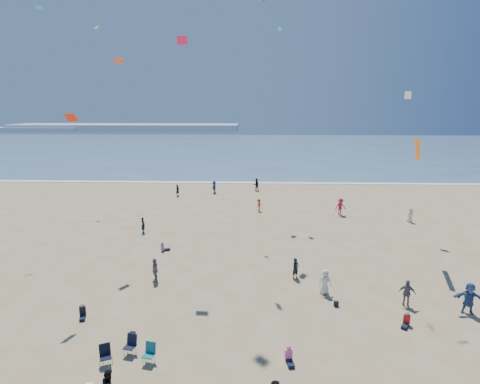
{
  "coord_description": "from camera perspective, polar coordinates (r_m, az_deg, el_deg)",
  "views": [
    {
      "loc": [
        2.78,
        -13.51,
        12.05
      ],
      "look_at": [
        2.0,
        8.0,
        7.07
      ],
      "focal_mm": 28.0,
      "sensor_mm": 36.0,
      "label": 1
    }
  ],
  "objects": [
    {
      "name": "headland_far",
      "position": [
        194.23,
        -17.01,
        9.38
      ],
      "size": [
        110.0,
        20.0,
        3.2
      ],
      "primitive_type": "cube",
      "color": "#7A8EA8",
      "rests_on": "ground"
    },
    {
      "name": "standing_flyers",
      "position": [
        33.94,
        6.18,
        -6.3
      ],
      "size": [
        34.47,
        41.62,
        1.93
      ],
      "color": "#324D8C",
      "rests_on": "ground"
    },
    {
      "name": "surf_line",
      "position": [
        59.79,
        -0.62,
        1.44
      ],
      "size": [
        220.0,
        1.2,
        0.08
      ],
      "primitive_type": "cube",
      "color": "white",
      "rests_on": "ground"
    },
    {
      "name": "chair_cluster",
      "position": [
        20.28,
        -16.71,
        -22.31
      ],
      "size": [
        2.76,
        1.56,
        1.0
      ],
      "color": "black",
      "rests_on": "ground"
    },
    {
      "name": "black_backpack",
      "position": [
        21.94,
        -16.08,
        -20.27
      ],
      "size": [
        0.3,
        0.22,
        0.38
      ],
      "primitive_type": "cube",
      "color": "black",
      "rests_on": "ground"
    },
    {
      "name": "navy_bag",
      "position": [
        24.7,
        14.44,
        -16.16
      ],
      "size": [
        0.28,
        0.18,
        0.34
      ],
      "primitive_type": "cube",
      "color": "black",
      "rests_on": "ground"
    },
    {
      "name": "headland_near",
      "position": [
        206.28,
        -28.14,
        8.44
      ],
      "size": [
        40.0,
        14.0,
        2.0
      ],
      "primitive_type": "cube",
      "color": "#7A8EA8",
      "rests_on": "ground"
    },
    {
      "name": "kites_aloft",
      "position": [
        26.94,
        16.65,
        20.55
      ],
      "size": [
        41.0,
        40.89,
        27.96
      ],
      "color": "#E61D53",
      "rests_on": "ground"
    },
    {
      "name": "seated_group",
      "position": [
        22.17,
        -0.36,
        -18.61
      ],
      "size": [
        19.49,
        20.03,
        0.84
      ],
      "color": "silver",
      "rests_on": "ground"
    },
    {
      "name": "ocean",
      "position": [
        109.21,
        0.62,
        6.7
      ],
      "size": [
        220.0,
        100.0,
        0.06
      ],
      "primitive_type": "cube",
      "color": "#476B84",
      "rests_on": "ground"
    }
  ]
}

